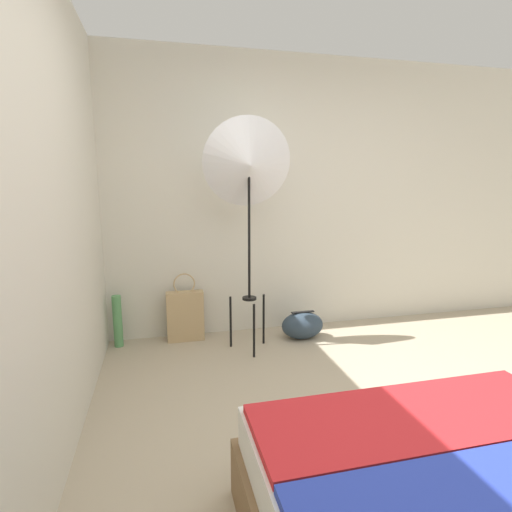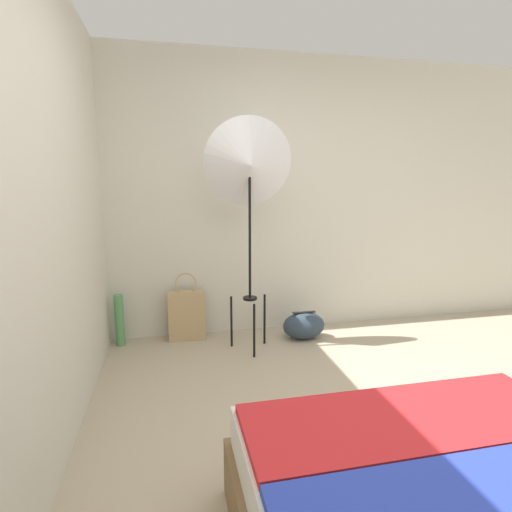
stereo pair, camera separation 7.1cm
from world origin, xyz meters
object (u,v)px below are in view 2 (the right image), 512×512
Objects in this scene: tote_bag at (187,315)px; paper_roll at (119,320)px; photo_umbrella at (250,166)px; duffel_bag at (304,326)px.

tote_bag is 0.59m from paper_roll.
tote_bag is (-0.53, 0.33, -1.33)m from photo_umbrella.
photo_umbrella is at bearing -167.32° from duffel_bag.
photo_umbrella reaches higher than paper_roll.
duffel_bag is (0.53, 0.12, -1.44)m from photo_umbrella.
paper_roll is (-0.59, -0.00, -0.01)m from tote_bag.
duffel_bag is 1.67m from paper_roll.
paper_roll is at bearing -179.52° from tote_bag.
photo_umbrella is 4.23× the size of paper_roll.
paper_roll reaches higher than duffel_bag.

